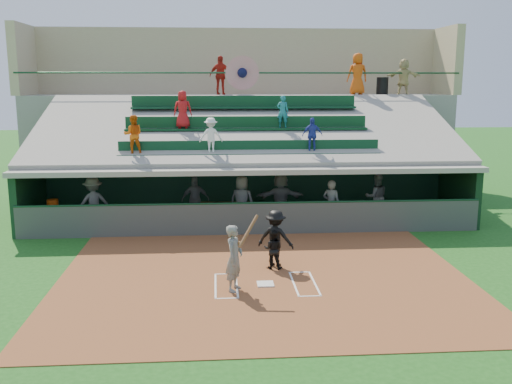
{
  "coord_description": "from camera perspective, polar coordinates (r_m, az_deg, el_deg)",
  "views": [
    {
      "loc": [
        -1.26,
        -14.07,
        5.23
      ],
      "look_at": [
        0.01,
        3.5,
        1.8
      ],
      "focal_mm": 40.0,
      "sensor_mm": 36.0,
      "label": 1
    }
  ],
  "objects": [
    {
      "name": "dugout_player_e",
      "position": [
        20.54,
        7.53,
        -1.21
      ],
      "size": [
        0.76,
        0.7,
        1.75
      ],
      "primitive_type": "imported",
      "rotation": [
        0.0,
        0.0,
        2.57
      ],
      "color": "#525550",
      "rests_on": "dugout_floor"
    },
    {
      "name": "grandstand",
      "position": [
        24.79,
        -1.21,
        4.14
      ],
      "size": [
        20.4,
        10.4,
        7.8
      ],
      "color": "#474C47",
      "rests_on": "ground"
    },
    {
      "name": "trash_bin",
      "position": [
        27.62,
        12.51,
        10.3
      ],
      "size": [
        0.54,
        0.54,
        0.81
      ],
      "primitive_type": "cylinder",
      "color": "black",
      "rests_on": "concourse_slab"
    },
    {
      "name": "water_cooler",
      "position": [
        21.51,
        -19.66,
        -1.24
      ],
      "size": [
        0.4,
        0.4,
        0.4
      ],
      "primitive_type": "cylinder",
      "color": "#CB450B",
      "rests_on": "white_table"
    },
    {
      "name": "home_umpire",
      "position": [
        16.33,
        1.96,
        -4.62
      ],
      "size": [
        1.19,
        0.94,
        1.62
      ],
      "primitive_type": "imported",
      "rotation": [
        0.0,
        0.0,
        2.77
      ],
      "color": "black",
      "rests_on": "dirt_slab"
    },
    {
      "name": "ground",
      "position": [
        15.06,
        0.95,
        -9.3
      ],
      "size": [
        100.0,
        100.0,
        0.0
      ],
      "primitive_type": "plane",
      "color": "#184F16",
      "rests_on": "ground"
    },
    {
      "name": "dugout_player_c",
      "position": [
        20.69,
        -1.41,
        -0.9
      ],
      "size": [
        1.05,
        0.88,
        1.83
      ],
      "primitive_type": "imported",
      "rotation": [
        0.0,
        0.0,
        2.76
      ],
      "color": "#51534E",
      "rests_on": "dugout_floor"
    },
    {
      "name": "concourse_staff_a",
      "position": [
        26.57,
        -3.54,
        11.55
      ],
      "size": [
        1.1,
        0.62,
        1.77
      ],
      "primitive_type": "imported",
      "rotation": [
        0.0,
        0.0,
        2.96
      ],
      "color": "#A51D12",
      "rests_on": "concourse_slab"
    },
    {
      "name": "concourse_slab",
      "position": [
        27.75,
        -1.5,
        4.95
      ],
      "size": [
        20.0,
        3.0,
        4.6
      ],
      "primitive_type": "cube",
      "color": "gray",
      "rests_on": "ground"
    },
    {
      "name": "dugout_bench",
      "position": [
        22.68,
        -1.22,
        -1.64
      ],
      "size": [
        14.4,
        4.3,
        0.44
      ],
      "primitive_type": "cube",
      "rotation": [
        0.0,
        0.0,
        -0.26
      ],
      "color": "olive",
      "rests_on": "dugout_floor"
    },
    {
      "name": "concourse_staff_c",
      "position": [
        27.57,
        14.54,
        11.08
      ],
      "size": [
        1.6,
        0.94,
        1.65
      ],
      "primitive_type": "imported",
      "rotation": [
        0.0,
        0.0,
        2.82
      ],
      "color": "tan",
      "rests_on": "concourse_slab"
    },
    {
      "name": "concourse_staff_b",
      "position": [
        26.93,
        10.1,
        11.53
      ],
      "size": [
        0.95,
        0.64,
        1.9
      ],
      "primitive_type": "imported",
      "rotation": [
        0.0,
        0.0,
        3.18
      ],
      "color": "#C5480B",
      "rests_on": "concourse_slab"
    },
    {
      "name": "dugout_floor",
      "position": [
        21.5,
        -0.64,
        -3.01
      ],
      "size": [
        16.0,
        3.5,
        0.04
      ],
      "primitive_type": "cube",
      "color": "gray",
      "rests_on": "ground"
    },
    {
      "name": "catcher",
      "position": [
        16.15,
        1.73,
        -5.73
      ],
      "size": [
        0.64,
        0.56,
        1.11
      ],
      "primitive_type": "imported",
      "rotation": [
        0.0,
        0.0,
        2.84
      ],
      "color": "black",
      "rests_on": "dirt_slab"
    },
    {
      "name": "home_plate",
      "position": [
        15.05,
        0.95,
        -9.18
      ],
      "size": [
        0.43,
        0.43,
        0.03
      ],
      "primitive_type": "cube",
      "color": "silver",
      "rests_on": "dirt_slab"
    },
    {
      "name": "dugout_player_a",
      "position": [
        21.15,
        -15.96,
        -1.04
      ],
      "size": [
        1.37,
        1.1,
        1.86
      ],
      "primitive_type": "imported",
      "rotation": [
        0.0,
        0.0,
        3.54
      ],
      "color": "#575A55",
      "rests_on": "dugout_floor"
    },
    {
      "name": "dugout_player_b",
      "position": [
        21.29,
        -6.08,
        -0.75
      ],
      "size": [
        1.04,
        0.47,
        1.74
      ],
      "primitive_type": "imported",
      "rotation": [
        0.0,
        0.0,
        3.19
      ],
      "color": "#525450",
      "rests_on": "dugout_floor"
    },
    {
      "name": "dirt_slab",
      "position": [
        15.52,
        0.78,
        -8.63
      ],
      "size": [
        11.0,
        9.0,
        0.02
      ],
      "primitive_type": "cube",
      "color": "brown",
      "rests_on": "ground"
    },
    {
      "name": "dugout_player_f",
      "position": [
        22.1,
        11.95,
        -0.49
      ],
      "size": [
        0.88,
        0.7,
        1.75
      ],
      "primitive_type": "imported",
      "rotation": [
        0.0,
        0.0,
        3.1
      ],
      "color": "#5D605B",
      "rests_on": "dugout_floor"
    },
    {
      "name": "white_table",
      "position": [
        21.58,
        -19.68,
        -2.65
      ],
      "size": [
        0.87,
        0.74,
        0.66
      ],
      "primitive_type": "cube",
      "rotation": [
        0.0,
        0.0,
        0.26
      ],
      "color": "silver",
      "rests_on": "dugout_floor"
    },
    {
      "name": "batters_box_chalk",
      "position": [
        15.05,
        0.95,
        -9.22
      ],
      "size": [
        2.65,
        1.85,
        0.01
      ],
      "color": "white",
      "rests_on": "dirt_slab"
    },
    {
      "name": "batter_at_plate",
      "position": [
        14.4,
        -2.17,
        -6.57
      ],
      "size": [
        0.93,
        0.78,
        1.95
      ],
      "color": "#60625D",
      "rests_on": "dirt_slab"
    },
    {
      "name": "dugout_player_d",
      "position": [
        21.03,
        2.47,
        -0.61
      ],
      "size": [
        1.77,
        0.57,
        1.91
      ],
      "primitive_type": "imported",
      "rotation": [
        0.0,
        0.0,
        3.14
      ],
      "color": "#525450",
      "rests_on": "dugout_floor"
    }
  ]
}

